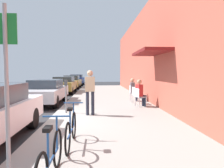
% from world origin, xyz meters
% --- Properties ---
extents(ground_plane, '(60.00, 60.00, 0.00)m').
position_xyz_m(ground_plane, '(0.00, 0.00, 0.00)').
color(ground_plane, '#2D2D30').
extents(sidewalk_slab, '(4.50, 32.00, 0.12)m').
position_xyz_m(sidewalk_slab, '(2.25, 2.00, 0.06)').
color(sidewalk_slab, '#9E9B93').
rests_on(sidewalk_slab, ground_plane).
extents(building_facade, '(1.40, 32.00, 5.66)m').
position_xyz_m(building_facade, '(4.65, 2.00, 2.83)').
color(building_facade, '#BC5442').
rests_on(building_facade, ground_plane).
extents(parked_car_1, '(1.80, 4.40, 1.34)m').
position_xyz_m(parked_car_1, '(-1.10, 4.04, 0.70)').
color(parked_car_1, '#B7B7BC').
rests_on(parked_car_1, ground_plane).
extents(parked_car_2, '(1.80, 4.40, 1.37)m').
position_xyz_m(parked_car_2, '(-1.10, 10.10, 0.72)').
color(parked_car_2, '#A58433').
rests_on(parked_car_2, ground_plane).
extents(parked_car_3, '(1.80, 4.40, 1.39)m').
position_xyz_m(parked_car_3, '(-1.10, 15.32, 0.72)').
color(parked_car_3, '#A58433').
rests_on(parked_car_3, ground_plane).
extents(parked_car_4, '(1.80, 4.40, 1.44)m').
position_xyz_m(parked_car_4, '(-1.10, 20.63, 0.75)').
color(parked_car_4, navy).
rests_on(parked_car_4, ground_plane).
extents(parking_meter, '(0.12, 0.10, 1.32)m').
position_xyz_m(parking_meter, '(0.45, 0.93, 0.89)').
color(parking_meter, slate).
rests_on(parking_meter, sidewalk_slab).
extents(street_sign, '(0.32, 0.06, 2.60)m').
position_xyz_m(street_sign, '(0.40, -4.28, 1.64)').
color(street_sign, gray).
rests_on(street_sign, sidewalk_slab).
extents(bicycle_0, '(0.46, 1.71, 0.90)m').
position_xyz_m(bicycle_0, '(1.02, -4.35, 0.48)').
color(bicycle_0, black).
rests_on(bicycle_0, sidewalk_slab).
extents(bicycle_1, '(0.46, 1.71, 0.90)m').
position_xyz_m(bicycle_1, '(1.13, -2.83, 0.48)').
color(bicycle_1, black).
rests_on(bicycle_1, sidewalk_slab).
extents(cafe_chair_0, '(0.55, 0.55, 0.87)m').
position_xyz_m(cafe_chair_0, '(3.67, 2.24, 0.62)').
color(cafe_chair_0, silver).
rests_on(cafe_chair_0, sidewalk_slab).
extents(seated_patron_0, '(0.50, 0.45, 1.29)m').
position_xyz_m(seated_patron_0, '(3.73, 2.26, 0.82)').
color(seated_patron_0, '#232838').
rests_on(seated_patron_0, sidewalk_slab).
extents(cafe_chair_1, '(0.52, 0.52, 0.87)m').
position_xyz_m(cafe_chair_1, '(3.67, 3.04, 0.62)').
color(cafe_chair_1, silver).
rests_on(cafe_chair_1, sidewalk_slab).
extents(cafe_chair_2, '(0.45, 0.45, 0.87)m').
position_xyz_m(cafe_chair_2, '(3.67, 4.13, 0.62)').
color(cafe_chair_2, silver).
rests_on(cafe_chair_2, sidewalk_slab).
extents(seated_patron_2, '(0.43, 0.36, 1.29)m').
position_xyz_m(seated_patron_2, '(3.73, 4.13, 0.82)').
color(seated_patron_2, '#232838').
rests_on(seated_patron_2, sidewalk_slab).
extents(pedestrian_standing, '(0.36, 0.22, 1.70)m').
position_xyz_m(pedestrian_standing, '(1.43, 0.45, 1.12)').
color(pedestrian_standing, '#232838').
rests_on(pedestrian_standing, sidewalk_slab).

